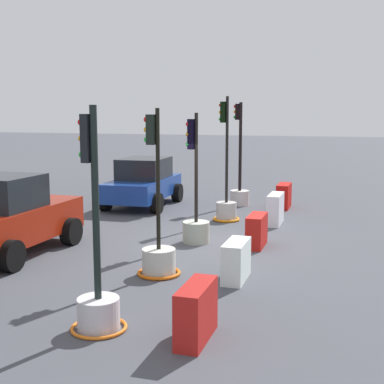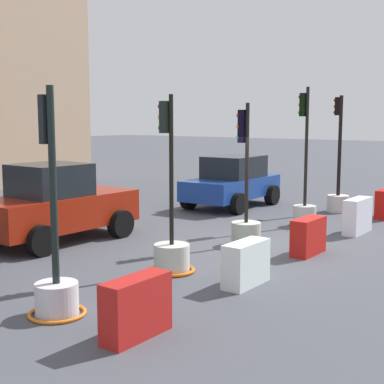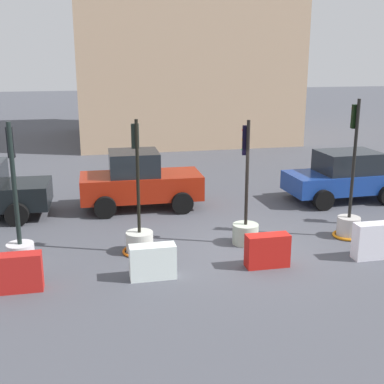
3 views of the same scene
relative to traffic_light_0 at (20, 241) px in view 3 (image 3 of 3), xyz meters
The scene contains 12 objects.
ground_plane 5.72m from the traffic_light_0, ahead, with size 120.00×120.00×0.00m, color #484A52.
traffic_light_0 is the anchor object (origin of this frame).
traffic_light_1 2.86m from the traffic_light_0, ahead, with size 0.89×0.89×3.36m.
traffic_light_2 5.65m from the traffic_light_0, ahead, with size 0.68×0.68×3.26m.
traffic_light_3 8.56m from the traffic_light_0, ahead, with size 0.82×0.82×3.74m.
construction_barrier_0 1.54m from the traffic_light_0, 87.38° to the right, with size 1.08×0.38×0.83m.
construction_barrier_1 3.33m from the traffic_light_0, 27.13° to the right, with size 1.03×0.40×0.78m.
construction_barrier_2 5.86m from the traffic_light_0, 14.42° to the right, with size 1.03×0.39×0.79m.
construction_barrier_3 8.61m from the traffic_light_0, 10.30° to the right, with size 1.15×0.38×0.90m.
car_blue_estate 10.75m from the traffic_light_0, 18.02° to the left, with size 3.86×2.18×1.68m.
car_red_compact 5.15m from the traffic_light_0, 49.70° to the left, with size 3.89×2.13×1.87m.
building_main_facade 20.70m from the traffic_light_0, 67.65° to the left, with size 12.27×9.94×15.05m.
Camera 3 is at (-4.12, -11.55, 4.85)m, focal length 47.46 mm.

